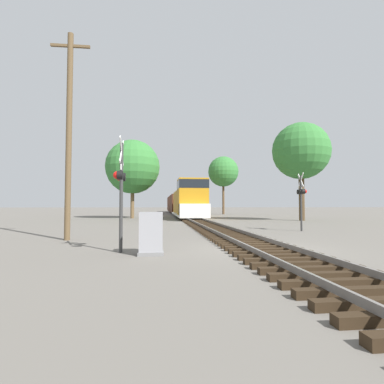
% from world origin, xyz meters
% --- Properties ---
extents(ground_plane, '(400.00, 400.00, 0.00)m').
position_xyz_m(ground_plane, '(0.00, 0.00, 0.00)').
color(ground_plane, '#666059').
extents(rail_track_bed, '(2.60, 160.00, 0.31)m').
position_xyz_m(rail_track_bed, '(0.00, -0.00, 0.14)').
color(rail_track_bed, black).
rests_on(rail_track_bed, ground).
extents(freight_train, '(3.13, 45.85, 4.43)m').
position_xyz_m(freight_train, '(0.00, 40.43, 1.87)').
color(freight_train, '#B77A14').
rests_on(freight_train, ground).
extents(crossing_signal_near, '(0.33, 1.00, 3.92)m').
position_xyz_m(crossing_signal_near, '(-4.91, -0.26, 2.36)').
color(crossing_signal_near, '#333333').
rests_on(crossing_signal_near, ground).
extents(crossing_signal_far, '(0.40, 1.01, 3.61)m').
position_xyz_m(crossing_signal_far, '(5.23, 7.04, 2.26)').
color(crossing_signal_far, '#333333').
rests_on(crossing_signal_far, ground).
extents(relay_cabinet, '(0.82, 0.70, 1.38)m').
position_xyz_m(relay_cabinet, '(-3.85, -0.84, 0.68)').
color(relay_cabinet, slate).
rests_on(relay_cabinet, ground).
extents(utility_pole, '(1.80, 0.27, 9.73)m').
position_xyz_m(utility_pole, '(-7.79, 3.69, 5.02)').
color(utility_pole, brown).
rests_on(utility_pole, ground).
extents(tree_far_right, '(5.91, 5.91, 10.23)m').
position_xyz_m(tree_far_right, '(11.17, 18.92, 7.24)').
color(tree_far_right, '#473521').
rests_on(tree_far_right, ground).
extents(tree_mid_background, '(6.60, 6.60, 9.61)m').
position_xyz_m(tree_mid_background, '(-6.81, 26.44, 6.30)').
color(tree_mid_background, brown).
rests_on(tree_mid_background, ground).
extents(tree_deep_background, '(5.36, 5.36, 10.23)m').
position_xyz_m(tree_deep_background, '(7.75, 41.16, 7.53)').
color(tree_deep_background, brown).
rests_on(tree_deep_background, ground).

